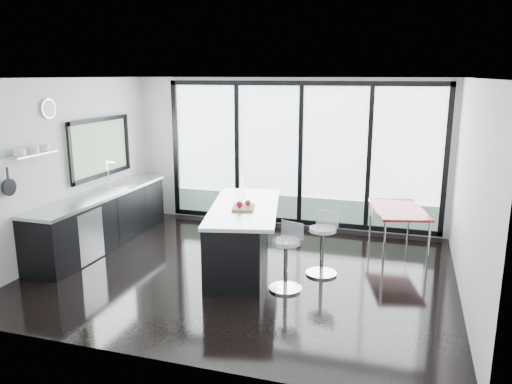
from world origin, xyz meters
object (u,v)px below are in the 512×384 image
(island, at_px, (240,235))
(red_table, at_px, (397,229))
(bar_stool_far, at_px, (322,251))
(bar_stool_near, at_px, (286,265))

(island, distance_m, red_table, 2.67)
(bar_stool_far, bearing_deg, bar_stool_near, -105.12)
(bar_stool_near, bearing_deg, red_table, 75.00)
(red_table, bearing_deg, island, -148.23)
(island, relative_size, bar_stool_far, 3.45)
(bar_stool_far, xyz_separation_m, red_table, (1.01, 1.40, 0.00))
(island, bearing_deg, bar_stool_near, -36.99)
(island, relative_size, bar_stool_near, 3.49)
(island, relative_size, red_table, 1.84)
(bar_stool_far, bearing_deg, island, -165.80)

